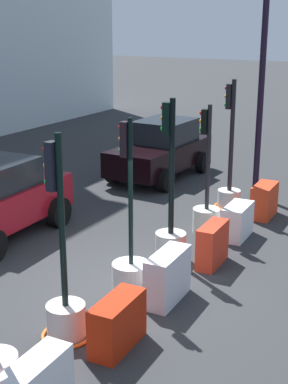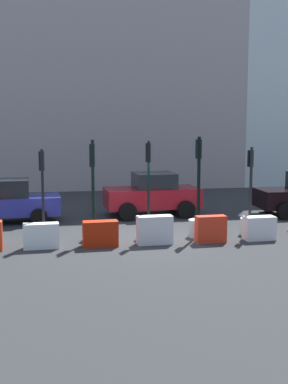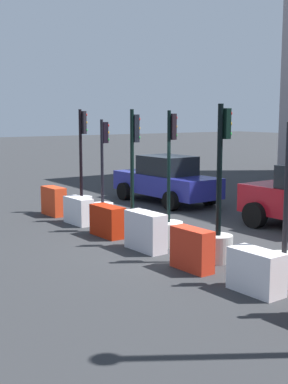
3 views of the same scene
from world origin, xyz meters
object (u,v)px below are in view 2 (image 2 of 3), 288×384
at_px(traffic_light_2, 93,223).
at_px(traffic_light_3, 149,224).
at_px(traffic_light_1, 44,228).
at_px(construction_barrier_3, 155,230).
at_px(car_blue_estate, 3,202).
at_px(car_red_compact, 152,194).
at_px(traffic_light_5, 250,219).
at_px(construction_barrier_5, 259,228).
at_px(construction_barrier_4, 211,229).
at_px(construction_barrier_1, 41,236).
at_px(construction_barrier_2, 100,234).
at_px(traffic_light_4, 198,217).

distance_m(traffic_light_2, traffic_light_3, 1.80).
relative_size(traffic_light_1, construction_barrier_3, 2.63).
xyz_separation_m(construction_barrier_3, car_blue_estate, (-5.09, 4.32, 0.36)).
relative_size(car_red_compact, car_blue_estate, 0.89).
distance_m(traffic_light_5, construction_barrier_5, 0.78).
bearing_deg(construction_barrier_4, construction_barrier_3, 177.25).
height_order(traffic_light_5, construction_barrier_1, traffic_light_5).
bearing_deg(traffic_light_2, car_blue_estate, 132.78).
bearing_deg(construction_barrier_5, traffic_light_5, 92.60).
height_order(traffic_light_2, construction_barrier_3, traffic_light_2).
xyz_separation_m(traffic_light_5, construction_barrier_2, (-5.17, -0.80, -0.15)).
relative_size(traffic_light_3, construction_barrier_3, 2.84).
relative_size(construction_barrier_3, car_red_compact, 0.29).
bearing_deg(traffic_light_5, construction_barrier_1, -174.05).
xyz_separation_m(traffic_light_3, car_red_compact, (0.91, 4.19, 0.38)).
bearing_deg(construction_barrier_1, traffic_light_4, 8.16).
relative_size(traffic_light_3, traffic_light_5, 1.07).
relative_size(construction_barrier_3, construction_barrier_5, 1.10).
bearing_deg(construction_barrier_3, construction_barrier_4, -2.75).
distance_m(traffic_light_3, car_red_compact, 4.30).
height_order(traffic_light_3, construction_barrier_4, traffic_light_3).
relative_size(construction_barrier_3, construction_barrier_4, 1.15).
height_order(traffic_light_1, traffic_light_2, traffic_light_2).
distance_m(construction_barrier_5, car_blue_estate, 9.61).
height_order(traffic_light_5, construction_barrier_4, traffic_light_5).
bearing_deg(car_red_compact, traffic_light_3, -102.23).
xyz_separation_m(traffic_light_1, construction_barrier_2, (1.74, -0.84, -0.06)).
distance_m(traffic_light_4, construction_barrier_3, 1.82).
distance_m(traffic_light_3, construction_barrier_5, 3.63).
xyz_separation_m(traffic_light_4, construction_barrier_4, (0.18, -0.86, -0.24)).
bearing_deg(car_red_compact, traffic_light_2, -123.61).
relative_size(construction_barrier_2, construction_barrier_4, 1.11).
height_order(traffic_light_1, car_blue_estate, traffic_light_1).
relative_size(traffic_light_3, construction_barrier_1, 2.98).
xyz_separation_m(car_red_compact, car_blue_estate, (-5.93, -0.58, -0.07)).
distance_m(traffic_light_1, traffic_light_3, 3.39).
bearing_deg(traffic_light_5, traffic_light_2, 179.24).
height_order(construction_barrier_2, car_red_compact, car_red_compact).
xyz_separation_m(traffic_light_1, traffic_light_3, (3.38, -0.10, 0.04)).
height_order(traffic_light_4, construction_barrier_5, traffic_light_4).
bearing_deg(construction_barrier_4, construction_barrier_2, 179.07).
bearing_deg(car_blue_estate, construction_barrier_2, -52.21).
bearing_deg(car_blue_estate, traffic_light_3, -35.70).
bearing_deg(traffic_light_2, traffic_light_4, -0.98).
distance_m(traffic_light_4, construction_barrier_4, 0.91).
distance_m(traffic_light_2, construction_barrier_1, 1.84).
bearing_deg(car_red_compact, construction_barrier_1, -131.79).
height_order(construction_barrier_1, car_blue_estate, car_blue_estate).
height_order(traffic_light_1, traffic_light_4, traffic_light_4).
xyz_separation_m(traffic_light_2, construction_barrier_4, (3.67, -0.92, -0.15)).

